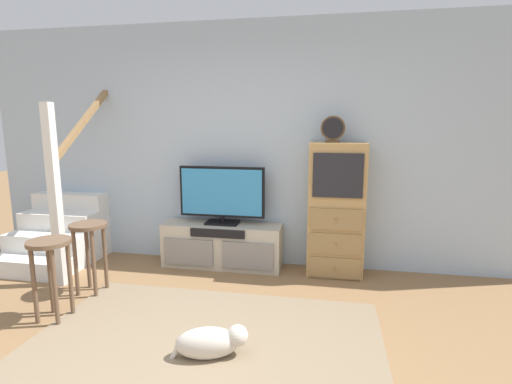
{
  "coord_description": "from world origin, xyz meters",
  "views": [
    {
      "loc": [
        0.87,
        -1.9,
        1.61
      ],
      "look_at": [
        0.15,
        1.86,
        0.93
      ],
      "focal_mm": 27.44,
      "sensor_mm": 36.0,
      "label": 1
    }
  ],
  "objects_px": {
    "side_cabinet": "(336,210)",
    "bar_stool_near": "(51,260)",
    "media_console": "(222,245)",
    "dog": "(211,342)",
    "bar_stool_far": "(89,241)",
    "television": "(222,194)",
    "desk_clock": "(333,129)"
  },
  "relations": [
    {
      "from": "media_console",
      "to": "dog",
      "type": "bearing_deg",
      "value": -76.8
    },
    {
      "from": "television",
      "to": "side_cabinet",
      "type": "distance_m",
      "value": 1.25
    },
    {
      "from": "television",
      "to": "bar_stool_far",
      "type": "relative_size",
      "value": 1.41
    },
    {
      "from": "media_console",
      "to": "dog",
      "type": "relative_size",
      "value": 2.52
    },
    {
      "from": "side_cabinet",
      "to": "media_console",
      "type": "bearing_deg",
      "value": -179.53
    },
    {
      "from": "media_console",
      "to": "dog",
      "type": "xyz_separation_m",
      "value": [
        0.4,
        -1.72,
        -0.13
      ]
    },
    {
      "from": "media_console",
      "to": "side_cabinet",
      "type": "bearing_deg",
      "value": 0.47
    },
    {
      "from": "television",
      "to": "bar_stool_far",
      "type": "bearing_deg",
      "value": -138.29
    },
    {
      "from": "bar_stool_near",
      "to": "side_cabinet",
      "type": "bearing_deg",
      "value": 32.32
    },
    {
      "from": "side_cabinet",
      "to": "bar_stool_far",
      "type": "bearing_deg",
      "value": -158.24
    },
    {
      "from": "media_console",
      "to": "desk_clock",
      "type": "relative_size",
      "value": 4.97
    },
    {
      "from": "television",
      "to": "desk_clock",
      "type": "height_order",
      "value": "desk_clock"
    },
    {
      "from": "television",
      "to": "bar_stool_near",
      "type": "height_order",
      "value": "television"
    },
    {
      "from": "television",
      "to": "bar_stool_far",
      "type": "xyz_separation_m",
      "value": [
        -1.04,
        -0.93,
        -0.33
      ]
    },
    {
      "from": "bar_stool_near",
      "to": "bar_stool_far",
      "type": "relative_size",
      "value": 1.0
    },
    {
      "from": "side_cabinet",
      "to": "bar_stool_near",
      "type": "height_order",
      "value": "side_cabinet"
    },
    {
      "from": "television",
      "to": "desk_clock",
      "type": "bearing_deg",
      "value": -1.39
    },
    {
      "from": "desk_clock",
      "to": "bar_stool_near",
      "type": "xyz_separation_m",
      "value": [
        -2.22,
        -1.43,
        -1.04
      ]
    },
    {
      "from": "bar_stool_far",
      "to": "dog",
      "type": "xyz_separation_m",
      "value": [
        1.44,
        -0.81,
        -0.39
      ]
    },
    {
      "from": "bar_stool_far",
      "to": "dog",
      "type": "height_order",
      "value": "bar_stool_far"
    },
    {
      "from": "side_cabinet",
      "to": "bar_stool_near",
      "type": "xyz_separation_m",
      "value": [
        -2.28,
        -1.44,
        -0.2
      ]
    },
    {
      "from": "desk_clock",
      "to": "bar_stool_far",
      "type": "relative_size",
      "value": 0.4
    },
    {
      "from": "side_cabinet",
      "to": "bar_stool_near",
      "type": "bearing_deg",
      "value": -147.68
    },
    {
      "from": "television",
      "to": "bar_stool_near",
      "type": "bearing_deg",
      "value": -125.37
    },
    {
      "from": "media_console",
      "to": "desk_clock",
      "type": "xyz_separation_m",
      "value": [
        1.18,
        -0.0,
        1.3
      ]
    },
    {
      "from": "desk_clock",
      "to": "dog",
      "type": "relative_size",
      "value": 0.51
    },
    {
      "from": "media_console",
      "to": "bar_stool_near",
      "type": "distance_m",
      "value": 1.79
    },
    {
      "from": "bar_stool_near",
      "to": "bar_stool_far",
      "type": "distance_m",
      "value": 0.53
    },
    {
      "from": "media_console",
      "to": "television",
      "type": "height_order",
      "value": "television"
    },
    {
      "from": "side_cabinet",
      "to": "television",
      "type": "bearing_deg",
      "value": 179.37
    },
    {
      "from": "media_console",
      "to": "television",
      "type": "distance_m",
      "value": 0.59
    },
    {
      "from": "desk_clock",
      "to": "bar_stool_far",
      "type": "height_order",
      "value": "desk_clock"
    }
  ]
}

